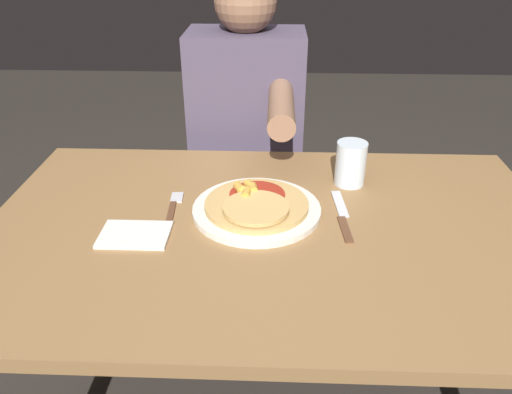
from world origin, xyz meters
The scene contains 8 objects.
dining_table centered at (0.00, 0.00, 0.65)m, with size 1.27×0.79×0.76m.
plate centered at (-0.04, 0.06, 0.77)m, with size 0.29×0.29×0.01m.
pizza centered at (-0.04, 0.05, 0.78)m, with size 0.24×0.24×0.04m.
fork centered at (-0.23, 0.06, 0.76)m, with size 0.03×0.18×0.00m.
knife centered at (0.16, 0.04, 0.76)m, with size 0.03×0.22×0.00m.
drinking_glass centered at (0.19, 0.21, 0.81)m, with size 0.08×0.08×0.11m.
napkin centered at (-0.29, -0.05, 0.76)m, with size 0.15×0.10×0.01m.
person_diner centered at (-0.09, 0.60, 0.71)m, with size 0.36×0.52×1.23m.
Camera 1 is at (0.00, -0.92, 1.35)m, focal length 35.00 mm.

